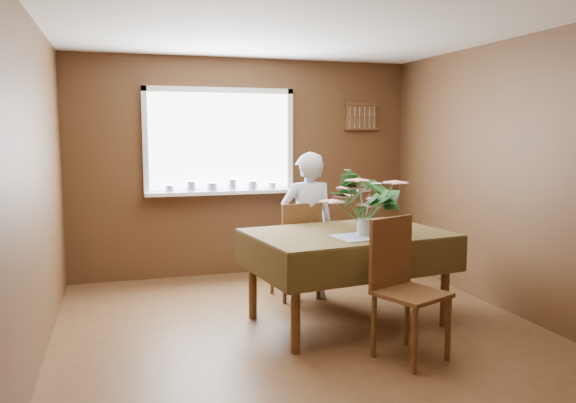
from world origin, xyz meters
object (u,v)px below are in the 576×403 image
object	(u,v)px
chair_near	(402,282)
flower_bouquet	(364,198)
seated_woman	(308,227)
dining_table	(347,243)
chair_far	(298,247)

from	to	relation	value
chair_near	flower_bouquet	world-z (taller)	flower_bouquet
seated_woman	flower_bouquet	bearing A→B (deg)	102.82
dining_table	chair_near	xyz separation A→B (m)	(0.10, -0.80, -0.15)
chair_near	flower_bouquet	distance (m)	0.82
chair_far	flower_bouquet	distance (m)	1.19
flower_bouquet	dining_table	bearing A→B (deg)	105.08
dining_table	chair_far	xyz separation A→B (m)	(-0.19, 0.79, -0.18)
seated_woman	flower_bouquet	size ratio (longest dim) A/B	2.57
chair_near	seated_woman	xyz separation A→B (m)	(-0.21, 1.55, 0.18)
chair_far	chair_near	world-z (taller)	chair_near
chair_far	chair_near	size ratio (longest dim) A/B	0.95
dining_table	chair_far	distance (m)	0.83
dining_table	chair_near	world-z (taller)	chair_near
chair_far	flower_bouquet	xyz separation A→B (m)	(0.25, -1.00, 0.59)
dining_table	chair_near	distance (m)	0.82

